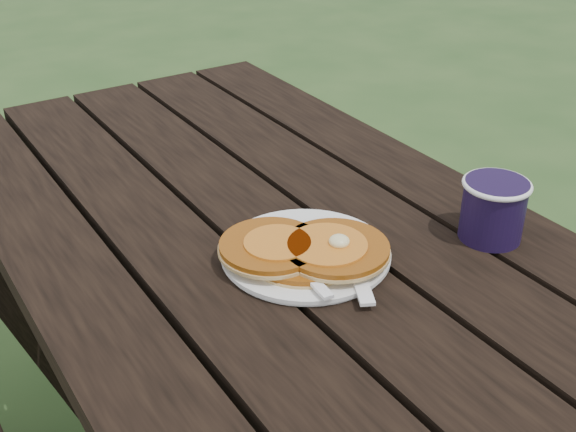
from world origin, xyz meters
TOP-DOWN VIEW (x-y plane):
  - plate at (-0.01, 0.07)m, footprint 0.28×0.28m
  - pancake_stack at (-0.02, 0.06)m, footprint 0.22×0.20m
  - knife at (0.03, 0.00)m, footprint 0.10×0.17m
  - fork at (-0.04, 0.01)m, footprint 0.05×0.16m
  - coffee_cup at (0.26, -0.03)m, footprint 0.10×0.10m

SIDE VIEW (x-z plane):
  - plate at x=-0.01m, z-range 0.75..0.76m
  - knife at x=0.03m, z-range 0.76..0.76m
  - fork at x=-0.04m, z-range 0.77..0.77m
  - pancake_stack at x=-0.02m, z-range 0.76..0.79m
  - coffee_cup at x=0.26m, z-range 0.76..0.85m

